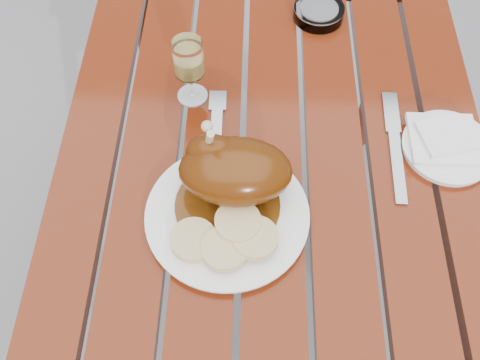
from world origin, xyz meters
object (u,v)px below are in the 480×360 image
object	(u,v)px
table	(265,225)
wine_glass	(190,71)
ashtray	(319,12)
dinner_plate	(227,216)
side_plate	(447,148)

from	to	relation	value
table	wine_glass	distance (m)	0.48
table	ashtray	size ratio (longest dim) A/B	10.75
table	ashtray	bearing A→B (deg)	72.96
dinner_plate	wine_glass	bearing A→B (deg)	106.49
dinner_plate	wine_glass	world-z (taller)	wine_glass
wine_glass	ashtray	distance (m)	0.36
side_plate	dinner_plate	bearing A→B (deg)	-158.75
table	side_plate	world-z (taller)	side_plate
dinner_plate	ashtray	xyz separation A→B (m)	(0.18, 0.51, 0.00)
dinner_plate	ashtray	bearing A→B (deg)	70.60
table	ashtray	world-z (taller)	ashtray
table	dinner_plate	xyz separation A→B (m)	(-0.08, -0.18, 0.38)
dinner_plate	side_plate	size ratio (longest dim) A/B	1.65
wine_glass	dinner_plate	bearing A→B (deg)	-73.51
dinner_plate	ashtray	distance (m)	0.54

